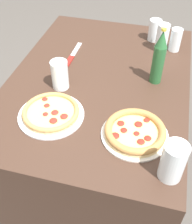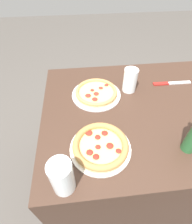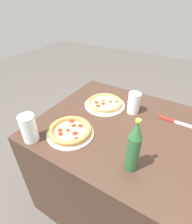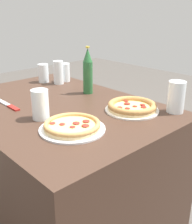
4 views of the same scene
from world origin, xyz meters
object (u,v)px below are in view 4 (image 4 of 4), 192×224
(glass_cola, at_px, (176,99))
(glass_orange_juice, at_px, (40,106))
(glass_iced_tea, at_px, (43,74))
(pizza_pepperoni, at_px, (72,126))
(glass_lemonade, at_px, (65,73))
(beer_bottle, at_px, (88,72))
(pizza_veggie, at_px, (132,107))
(knife, at_px, (8,105))
(glass_mango_juice, at_px, (59,74))

(glass_cola, relative_size, glass_orange_juice, 1.11)
(glass_iced_tea, bearing_deg, glass_cola, 9.54)
(pizza_pepperoni, distance_m, glass_cola, 0.53)
(glass_orange_juice, bearing_deg, glass_lemonade, 133.58)
(beer_bottle, bearing_deg, pizza_veggie, -6.12)
(glass_cola, bearing_deg, beer_bottle, -168.84)
(pizza_veggie, relative_size, glass_cola, 1.73)
(glass_lemonade, xyz_separation_m, knife, (0.20, -0.52, -0.05))
(glass_mango_juice, distance_m, knife, 0.49)
(glass_cola, distance_m, glass_lemonade, 0.84)
(pizza_pepperoni, bearing_deg, beer_bottle, 131.66)
(pizza_pepperoni, height_order, glass_lemonade, glass_lemonade)
(pizza_pepperoni, xyz_separation_m, knife, (-0.46, -0.06, -0.01))
(pizza_veggie, bearing_deg, pizza_pepperoni, -93.45)
(glass_mango_juice, bearing_deg, knife, -68.51)
(pizza_pepperoni, bearing_deg, glass_lemonade, 144.99)
(glass_iced_tea, bearing_deg, glass_lemonade, 55.83)
(pizza_veggie, xyz_separation_m, glass_orange_juice, (-0.22, -0.38, 0.04))
(glass_lemonade, bearing_deg, beer_bottle, -12.63)
(glass_mango_juice, bearing_deg, glass_iced_tea, -154.73)
(pizza_veggie, bearing_deg, knife, -139.71)
(pizza_pepperoni, distance_m, beer_bottle, 0.54)
(pizza_pepperoni, xyz_separation_m, glass_cola, (0.17, 0.50, 0.05))
(knife, bearing_deg, glass_mango_juice, 111.49)
(glass_mango_juice, distance_m, glass_orange_juice, 0.61)
(pizza_pepperoni, relative_size, glass_iced_tea, 2.27)
(glass_orange_juice, bearing_deg, pizza_pepperoni, 7.92)
(glass_lemonade, distance_m, knife, 0.56)
(beer_bottle, bearing_deg, knife, -104.06)
(glass_cola, relative_size, beer_bottle, 0.56)
(glass_mango_juice, bearing_deg, pizza_pepperoni, -31.48)
(beer_bottle, bearing_deg, glass_iced_tea, -172.62)
(pizza_veggie, relative_size, glass_lemonade, 2.15)
(glass_mango_juice, xyz_separation_m, knife, (0.18, -0.45, -0.06))
(glass_lemonade, xyz_separation_m, beer_bottle, (0.31, -0.07, 0.07))
(pizza_pepperoni, bearing_deg, knife, -172.99)
(glass_iced_tea, distance_m, knife, 0.49)
(glass_cola, height_order, knife, glass_cola)
(glass_orange_juice, relative_size, knife, 0.58)
(glass_lemonade, relative_size, beer_bottle, 0.45)
(glass_orange_juice, bearing_deg, knife, -173.66)
(glass_orange_juice, bearing_deg, beer_bottle, 110.28)
(pizza_pepperoni, bearing_deg, glass_cola, 70.96)
(glass_iced_tea, xyz_separation_m, knife, (0.28, -0.40, -0.05))
(pizza_pepperoni, height_order, glass_orange_juice, glass_orange_juice)
(pizza_veggie, xyz_separation_m, glass_lemonade, (-0.68, 0.11, 0.04))
(pizza_pepperoni, relative_size, beer_bottle, 1.02)
(pizza_pepperoni, distance_m, knife, 0.47)
(glass_iced_tea, bearing_deg, pizza_pepperoni, -24.75)
(glass_iced_tea, bearing_deg, pizza_veggie, 0.83)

